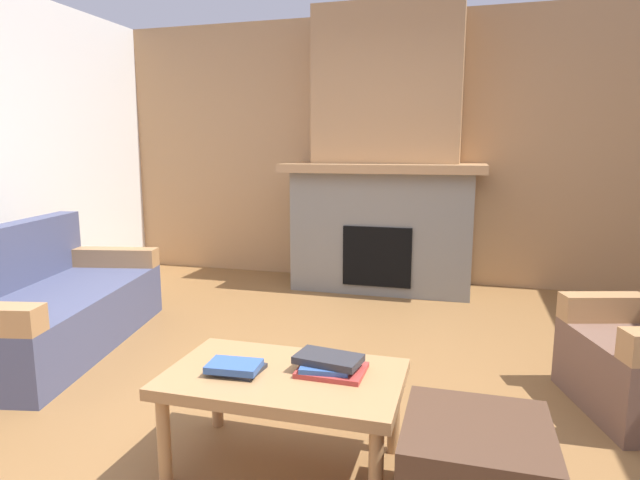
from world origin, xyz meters
The scene contains 8 objects.
ground centered at (0.00, 0.00, 0.00)m, with size 9.00×9.00×0.00m, color brown.
wall_back_wood_panel centered at (0.00, 3.00, 1.35)m, with size 6.00×0.12×2.70m, color tan.
fireplace centered at (0.00, 2.62, 1.16)m, with size 1.90×0.82×2.70m.
couch centered at (-1.99, 0.34, 0.29)m, with size 1.19×1.93×0.85m.
coffee_table centered at (0.07, -0.56, 0.38)m, with size 1.00×0.60×0.43m.
ottoman centered at (0.86, -0.73, 0.20)m, with size 0.52×0.52×0.40m, color #4C3323.
book_stack_near_edge centered at (-0.13, -0.61, 0.45)m, with size 0.24×0.20×0.05m.
book_stack_center centered at (0.26, -0.50, 0.46)m, with size 0.31×0.22×0.07m.
Camera 1 is at (0.79, -2.56, 1.37)m, focal length 29.83 mm.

